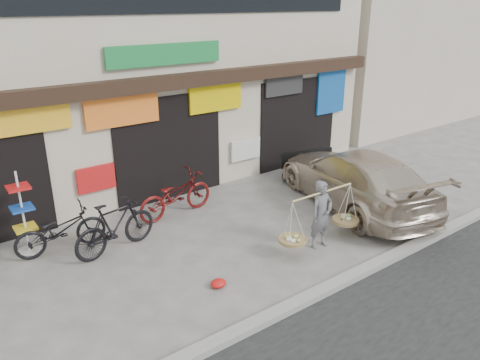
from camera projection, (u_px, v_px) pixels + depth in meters
ground at (253, 249)px, 9.85m from camera, size 70.00×70.00×0.00m
kerb at (322, 291)px, 8.33m from camera, size 70.00×0.25×0.12m
shophouse_block at (116, 54)px, 13.41m from camera, size 14.00×6.32×7.00m
neighbor_east at (391, 40)px, 21.45m from camera, size 12.00×7.00×6.40m
street_vendor at (321, 217)px, 9.73m from camera, size 2.10×0.59×1.48m
bike_0 at (60, 230)px, 9.61m from camera, size 1.87×0.75×0.97m
bike_1 at (115, 226)px, 9.59m from camera, size 1.94×0.86×1.13m
bike_2 at (175, 195)px, 11.23m from camera, size 2.07×0.89×1.06m
suv at (354, 178)px, 11.75m from camera, size 3.10×5.26×1.43m
display_rack at (24, 221)px, 9.48m from camera, size 0.49×0.49×1.79m
red_bag at (218, 283)px, 8.53m from camera, size 0.31×0.25×0.14m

